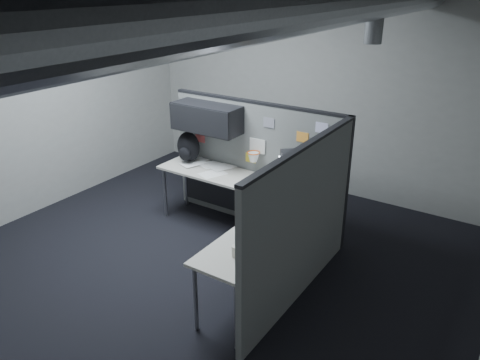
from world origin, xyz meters
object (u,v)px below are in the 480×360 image
Objects in this scene: keyboard at (256,196)px; phone at (252,233)px; desk at (246,200)px; monitor at (301,174)px; backpack at (188,148)px.

phone is (0.43, -0.77, 0.03)m from keyboard.
desk is 0.24m from keyboard.
monitor reaches higher than desk.
backpack is (-1.16, 0.38, 0.31)m from desk.
keyboard is at bearing -16.39° from backpack.
desk is 5.69× the size of backpack.
monitor is at bearing 35.20° from keyboard.
monitor is 2.33× the size of phone.
keyboard is 0.99× the size of backpack.
monitor is at bearing 98.49° from phone.
phone is at bearing -32.37° from backpack.
backpack reaches higher than desk.
phone is at bearing -67.09° from keyboard.
monitor is 1.47× the size of backpack.
desk is at bearing -149.16° from monitor.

